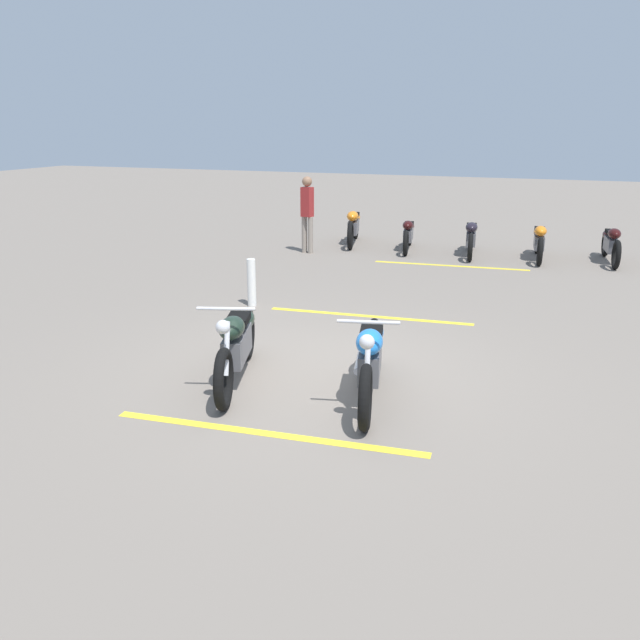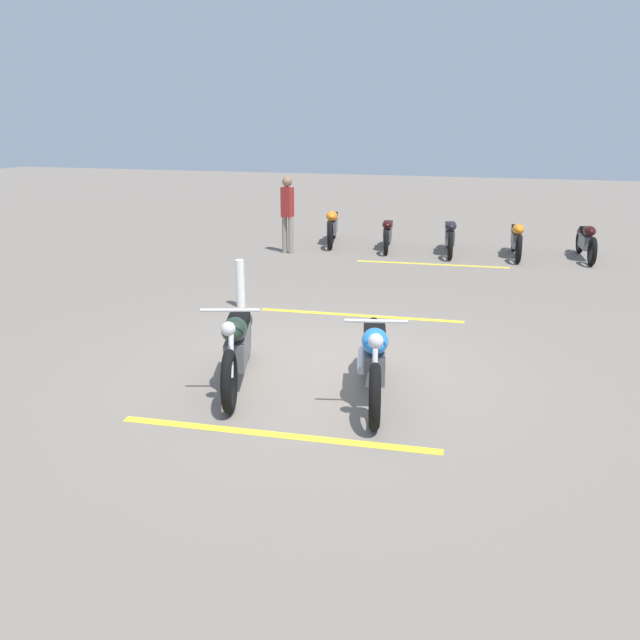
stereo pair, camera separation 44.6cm
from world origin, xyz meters
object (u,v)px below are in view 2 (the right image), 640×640
at_px(motorcycle_row_left, 517,238).
at_px(bystander_near_row, 287,211).
at_px(motorcycle_row_far_right, 332,225).
at_px(bollard_post, 240,284).
at_px(motorcycle_row_center, 450,235).
at_px(motorcycle_row_right, 388,233).
at_px(motorcycle_dark_foreground, 238,344).
at_px(motorcycle_row_far_left, 586,240).
at_px(motorcycle_bright_foreground, 374,355).

relative_size(motorcycle_row_left, bystander_near_row, 1.17).
xyz_separation_m(motorcycle_row_far_right, bollard_post, (-6.09, -0.22, -0.06)).
height_order(motorcycle_row_center, motorcycle_row_right, motorcycle_row_center).
xyz_separation_m(motorcycle_dark_foreground, motorcycle_row_far_left, (8.87, -4.34, -0.05)).
height_order(motorcycle_row_right, bystander_near_row, bystander_near_row).
bearing_deg(bystander_near_row, motorcycle_bright_foreground, 40.24).
xyz_separation_m(motorcycle_row_center, motorcycle_row_right, (0.09, 1.46, -0.03)).
bearing_deg(motorcycle_row_far_left, motorcycle_dark_foreground, -32.29).
relative_size(motorcycle_row_far_left, bollard_post, 2.59).
height_order(motorcycle_row_left, motorcycle_row_far_right, motorcycle_row_far_right).
xyz_separation_m(motorcycle_bright_foreground, motorcycle_row_far_right, (8.99, 3.09, -0.01)).
bearing_deg(motorcycle_row_left, motorcycle_row_center, -92.58).
xyz_separation_m(motorcycle_row_left, motorcycle_row_right, (0.02, 2.92, -0.02)).
height_order(motorcycle_dark_foreground, bystander_near_row, bystander_near_row).
height_order(motorcycle_row_far_left, motorcycle_row_right, motorcycle_row_far_left).
relative_size(motorcycle_dark_foreground, bystander_near_row, 1.25).
distance_m(motorcycle_row_center, bollard_post, 6.25).
distance_m(motorcycle_dark_foreground, motorcycle_row_center, 8.73).
relative_size(motorcycle_dark_foreground, motorcycle_row_left, 1.06).
bearing_deg(bystander_near_row, motorcycle_row_right, 132.91).
distance_m(motorcycle_bright_foreground, motorcycle_row_far_right, 9.51).
bearing_deg(bollard_post, bystander_near_row, 10.42).
height_order(motorcycle_row_left, motorcycle_row_center, motorcycle_row_center).
distance_m(motorcycle_row_right, bollard_post, 5.86).
bearing_deg(motorcycle_row_far_right, motorcycle_row_center, 68.18).
bearing_deg(motorcycle_row_far_left, motorcycle_row_left, -89.08).
height_order(motorcycle_row_left, bystander_near_row, bystander_near_row).
bearing_deg(motorcycle_row_left, motorcycle_dark_foreground, -23.44).
relative_size(motorcycle_row_left, motorcycle_row_right, 1.06).
xyz_separation_m(motorcycle_row_far_left, bollard_post, (-5.88, 5.62, -0.03)).
bearing_deg(motorcycle_row_far_left, motorcycle_row_center, -91.39).
relative_size(motorcycle_row_center, bollard_post, 2.63).
relative_size(motorcycle_row_left, motorcycle_row_far_right, 0.93).
relative_size(motorcycle_row_left, motorcycle_row_center, 0.99).
distance_m(motorcycle_dark_foreground, motorcycle_row_right, 8.71).
bearing_deg(motorcycle_row_far_left, motorcycle_row_far_right, -98.24).
relative_size(motorcycle_dark_foreground, motorcycle_row_far_left, 1.07).
distance_m(motorcycle_dark_foreground, bollard_post, 3.25).
distance_m(motorcycle_row_right, motorcycle_row_far_right, 1.51).
bearing_deg(motorcycle_row_right, motorcycle_dark_foreground, -9.03).
bearing_deg(motorcycle_row_center, motorcycle_row_far_right, -106.62).
distance_m(motorcycle_bright_foreground, motorcycle_row_far_left, 9.21).
bearing_deg(motorcycle_bright_foreground, motorcycle_row_far_left, 149.27).
height_order(motorcycle_row_far_right, bystander_near_row, bystander_near_row).
relative_size(motorcycle_bright_foreground, motorcycle_dark_foreground, 1.02).
bearing_deg(motorcycle_bright_foreground, motorcycle_row_center, 167.79).
relative_size(motorcycle_bright_foreground, motorcycle_row_right, 1.15).
xyz_separation_m(motorcycle_row_right, motorcycle_row_far_right, (0.36, 1.47, 0.06)).
height_order(motorcycle_row_far_left, bystander_near_row, bystander_near_row).
xyz_separation_m(motorcycle_bright_foreground, bollard_post, (2.90, 2.87, -0.07)).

